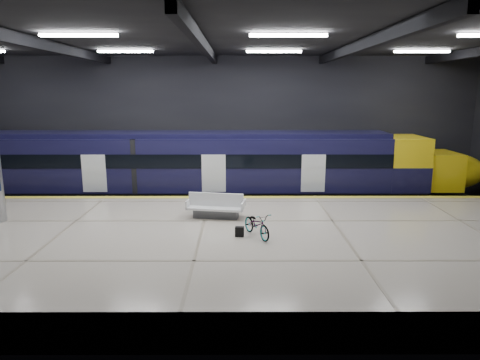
{
  "coord_description": "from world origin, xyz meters",
  "views": [
    {
      "loc": [
        1.34,
        -16.96,
        6.06
      ],
      "look_at": [
        1.39,
        1.5,
        2.2
      ],
      "focal_mm": 32.0,
      "sensor_mm": 36.0,
      "label": 1
    }
  ],
  "objects": [
    {
      "name": "train",
      "position": [
        -1.12,
        5.5,
        2.06
      ],
      "size": [
        29.4,
        2.84,
        3.79
      ],
      "color": "black",
      "rests_on": "ground"
    },
    {
      "name": "rails",
      "position": [
        0.0,
        5.5,
        0.08
      ],
      "size": [
        30.0,
        1.52,
        0.16
      ],
      "color": "gray",
      "rests_on": "ground"
    },
    {
      "name": "safety_strip",
      "position": [
        0.0,
        2.75,
        1.11
      ],
      "size": [
        30.0,
        0.4,
        0.01
      ],
      "primitive_type": "cube",
      "color": "yellow",
      "rests_on": "platform"
    },
    {
      "name": "bicycle",
      "position": [
        1.97,
        -2.83,
        1.54
      ],
      "size": [
        1.28,
        1.75,
        0.88
      ],
      "primitive_type": "imported",
      "rotation": [
        0.0,
        0.0,
        0.47
      ],
      "color": "#99999E",
      "rests_on": "platform"
    },
    {
      "name": "ground",
      "position": [
        0.0,
        0.0,
        0.0
      ],
      "size": [
        30.0,
        30.0,
        0.0
      ],
      "primitive_type": "plane",
      "color": "black",
      "rests_on": "ground"
    },
    {
      "name": "room_shell",
      "position": [
        -0.0,
        0.0,
        5.72
      ],
      "size": [
        30.1,
        16.1,
        8.05
      ],
      "color": "black",
      "rests_on": "ground"
    },
    {
      "name": "platform",
      "position": [
        0.0,
        -2.5,
        0.55
      ],
      "size": [
        30.0,
        11.0,
        1.1
      ],
      "primitive_type": "cube",
      "color": "#B6AC9A",
      "rests_on": "ground"
    },
    {
      "name": "bench",
      "position": [
        0.44,
        -0.54,
        1.45
      ],
      "size": [
        2.39,
        1.3,
        1.0
      ],
      "rotation": [
        0.0,
        0.0,
        -0.17
      ],
      "color": "#595B60",
      "rests_on": "platform"
    },
    {
      "name": "pannier_bag",
      "position": [
        1.37,
        -2.83,
        1.28
      ],
      "size": [
        0.32,
        0.21,
        0.35
      ],
      "primitive_type": "cube",
      "rotation": [
        0.0,
        0.0,
        -0.12
      ],
      "color": "black",
      "rests_on": "platform"
    }
  ]
}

